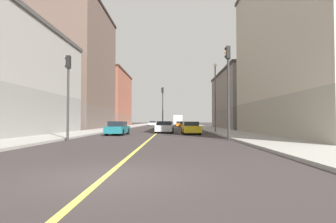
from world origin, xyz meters
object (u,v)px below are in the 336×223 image
object	(u,v)px
car_orange	(180,124)
street_lamp_left_near	(215,91)
building_left_near	(316,44)
car_yellow	(191,128)
car_silver	(165,127)
car_teal	(118,128)
box_truck	(178,120)
traffic_light_right_near	(68,86)
traffic_light_median_far	(163,103)
traffic_light_left_near	(228,80)
car_white	(153,123)
building_right_distant	(108,99)
building_left_mid	(247,100)
building_right_midblock	(77,68)

from	to	relation	value
car_orange	street_lamp_left_near	bearing A→B (deg)	-84.24
building_left_near	street_lamp_left_near	size ratio (longest dim) A/B	2.79
car_yellow	car_silver	bearing A→B (deg)	132.91
car_orange	car_teal	bearing A→B (deg)	-101.25
street_lamp_left_near	box_truck	distance (m)	40.14
traffic_light_right_near	box_truck	size ratio (longest dim) A/B	0.93
street_lamp_left_near	box_truck	size ratio (longest dim) A/B	1.21
car_teal	box_truck	world-z (taller)	box_truck
traffic_light_median_far	car_teal	world-z (taller)	traffic_light_median_far
traffic_light_left_near	street_lamp_left_near	world-z (taller)	street_lamp_left_near
car_teal	car_orange	bearing A→B (deg)	78.75
car_silver	car_yellow	xyz separation A→B (m)	(2.80, -3.02, -0.01)
car_silver	traffic_light_right_near	bearing A→B (deg)	-117.10
traffic_light_left_near	car_white	distance (m)	57.27
building_left_near	box_truck	xyz separation A→B (m)	(-11.47, 46.79, -6.77)
traffic_light_left_near	traffic_light_median_far	size ratio (longest dim) A/B	1.00
building_right_distant	car_orange	xyz separation A→B (m)	(18.19, -7.63, -6.30)
car_white	car_teal	xyz separation A→B (m)	(-0.16, -48.55, 0.01)
traffic_light_median_far	box_truck	xyz separation A→B (m)	(2.97, 27.83, -2.73)
traffic_light_left_near	traffic_light_right_near	distance (m)	11.36
car_yellow	car_teal	world-z (taller)	car_teal
traffic_light_left_near	box_truck	world-z (taller)	traffic_light_left_near
car_orange	car_teal	xyz separation A→B (m)	(-7.15, -35.96, 0.04)
car_silver	car_white	distance (m)	43.80
traffic_light_median_far	street_lamp_left_near	size ratio (longest dim) A/B	0.85
car_white	car_silver	bearing A→B (deg)	-84.26
traffic_light_median_far	car_white	xyz separation A→B (m)	(-3.75, 32.04, -3.62)
building_left_mid	car_yellow	size ratio (longest dim) A/B	4.38
car_white	car_orange	size ratio (longest dim) A/B	1.08
traffic_light_left_near	box_truck	size ratio (longest dim) A/B	1.03
building_left_near	car_yellow	xyz separation A→B (m)	(-11.01, 4.39, -7.65)
street_lamp_left_near	car_teal	bearing A→B (deg)	-156.52
building_right_midblock	traffic_light_left_near	world-z (taller)	building_right_midblock
building_left_near	building_right_midblock	xyz separation A→B (m)	(-29.38, 22.95, 2.23)
street_lamp_left_near	car_white	bearing A→B (deg)	103.00
car_teal	traffic_light_left_near	bearing A→B (deg)	-40.20
street_lamp_left_near	car_yellow	xyz separation A→B (m)	(-2.99, -2.54, -4.20)
building_left_mid	car_orange	world-z (taller)	building_left_mid
traffic_light_left_near	car_teal	bearing A→B (deg)	139.80
car_yellow	car_orange	xyz separation A→B (m)	(-0.19, 34.01, -0.03)
building_right_midblock	building_right_distant	distance (m)	23.37
car_white	street_lamp_left_near	bearing A→B (deg)	-77.00
building_left_near	car_white	world-z (taller)	building_left_near
street_lamp_left_near	building_left_mid	bearing A→B (deg)	63.53
box_truck	traffic_light_median_far	bearing A→B (deg)	-96.08
car_silver	box_truck	world-z (taller)	box_truck
traffic_light_right_near	car_yellow	distance (m)	13.96
car_teal	box_truck	bearing A→B (deg)	81.19
car_orange	traffic_light_median_far	bearing A→B (deg)	-99.47
traffic_light_median_far	car_yellow	size ratio (longest dim) A/B	1.44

